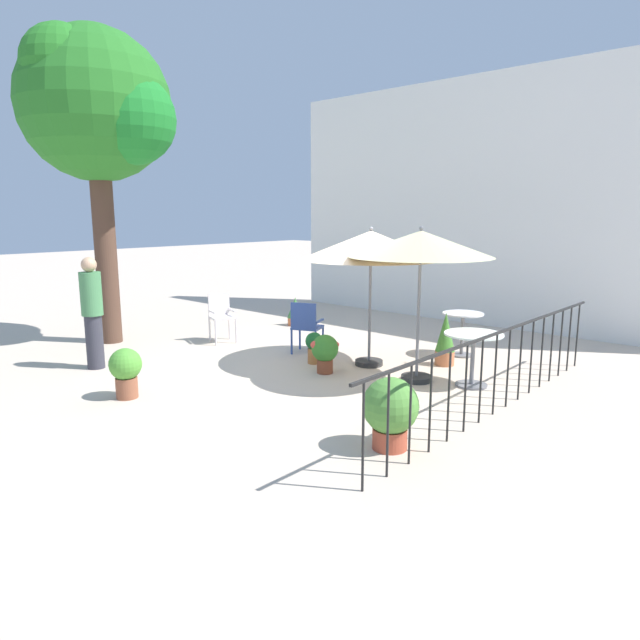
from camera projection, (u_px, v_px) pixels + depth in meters
ground_plane at (316, 366)px, 8.92m from camera, size 60.00×60.00×0.00m
villa_facade at (474, 203)px, 12.12m from camera, size 9.25×0.30×5.19m
terrace_railing at (503, 357)px, 6.80m from camera, size 0.03×5.86×1.01m
shade_tree at (98, 107)px, 9.83m from camera, size 2.75×2.62×5.54m
patio_umbrella_0 at (371, 246)px, 8.65m from camera, size 2.20×2.20×2.18m
patio_umbrella_1 at (421, 245)px, 7.79m from camera, size 2.02×2.02×2.21m
cafe_table_0 at (473, 349)px, 7.81m from camera, size 0.81×0.81×0.76m
cafe_table_1 at (463, 326)px, 9.50m from camera, size 0.68×0.68×0.74m
patio_chair_0 at (221, 314)px, 10.56m from camera, size 0.56×0.55×0.89m
patio_chair_1 at (306, 324)px, 9.62m from camera, size 0.60×0.57×0.90m
potted_plant_0 at (445, 339)px, 8.93m from camera, size 0.31×0.31×0.85m
potted_plant_1 at (126, 369)px, 7.34m from camera, size 0.42×0.42×0.66m
potted_plant_2 at (314, 346)px, 9.06m from camera, size 0.28×0.28×0.51m
potted_plant_3 at (390, 410)px, 5.74m from camera, size 0.58×0.58×0.75m
potted_plant_4 at (325, 351)px, 8.49m from camera, size 0.41×0.43×0.59m
potted_plant_5 at (295, 311)px, 12.14m from camera, size 0.35×0.35×0.61m
standing_person at (92, 311)px, 8.66m from camera, size 0.42×0.42×1.73m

